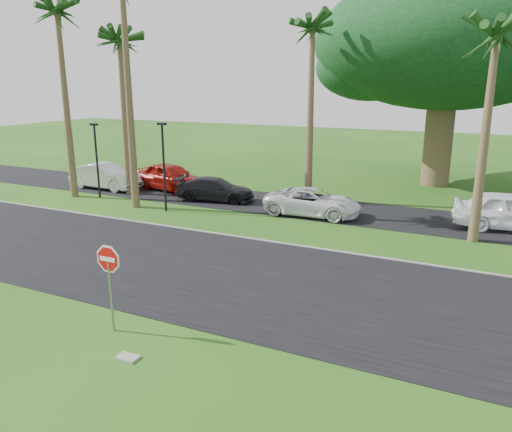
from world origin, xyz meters
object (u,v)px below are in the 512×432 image
object	(u,v)px
car_red	(171,177)
car_dark	(215,189)
car_minivan	(313,202)
car_pickup	(512,211)
stop_sign_near	(109,270)
car_silver	(106,176)

from	to	relation	value
car_red	car_dark	size ratio (longest dim) A/B	1.11
car_red	car_dark	world-z (taller)	car_red
car_minivan	car_pickup	world-z (taller)	car_pickup
stop_sign_near	car_silver	world-z (taller)	stop_sign_near
car_silver	car_pickup	size ratio (longest dim) A/B	0.95
stop_sign_near	car_dark	size ratio (longest dim) A/B	0.58
stop_sign_near	car_pickup	size ratio (longest dim) A/B	0.51
car_silver	car_red	world-z (taller)	car_red
car_minivan	car_pickup	size ratio (longest dim) A/B	0.96
car_silver	car_minivan	size ratio (longest dim) A/B	0.99
car_red	car_minivan	bearing A→B (deg)	-87.51
car_minivan	stop_sign_near	bearing A→B (deg)	174.50
car_silver	car_dark	bearing A→B (deg)	-87.50
stop_sign_near	car_red	xyz separation A→B (m)	(-9.25, 15.89, -0.92)
car_red	car_pickup	xyz separation A→B (m)	(19.21, -0.30, 0.02)
car_pickup	car_red	bearing A→B (deg)	80.58
car_red	car_minivan	xyz separation A→B (m)	(10.07, -1.84, -0.17)
car_red	stop_sign_near	bearing A→B (deg)	-136.95
stop_sign_near	car_pickup	world-z (taller)	stop_sign_near
car_dark	car_minivan	distance (m)	6.19
car_red	car_pickup	distance (m)	19.22
stop_sign_near	car_dark	distance (m)	15.69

